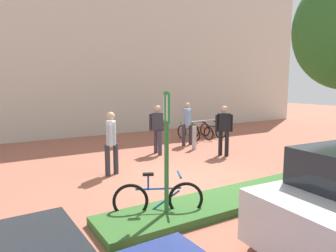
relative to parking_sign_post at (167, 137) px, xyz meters
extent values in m
plane|color=#9E5B47|center=(1.83, 1.68, -1.53)|extent=(60.00, 60.00, 0.00)
cube|color=beige|center=(1.83, 10.33, 3.47)|extent=(28.00, 1.20, 10.00)
cube|color=#336028|center=(2.20, 0.00, -1.45)|extent=(7.00, 1.10, 0.16)
cylinder|color=#2D7238|center=(0.00, 0.00, -0.36)|extent=(0.08, 0.08, 2.33)
cube|color=#198C33|center=(0.00, 0.00, 0.52)|extent=(0.13, 0.35, 0.52)
cube|color=white|center=(0.00, 0.00, 0.52)|extent=(0.12, 0.30, 0.44)
torus|color=black|center=(-0.52, 0.41, -1.20)|extent=(0.62, 0.34, 0.66)
torus|color=black|center=(0.40, -0.03, -1.20)|extent=(0.62, 0.34, 0.66)
cylinder|color=#194CA5|center=(-0.06, 0.19, -0.98)|extent=(0.77, 0.39, 0.04)
cylinder|color=#194CA5|center=(0.03, 0.15, -1.23)|extent=(0.56, 0.29, 0.44)
cylinder|color=#194CA5|center=(-0.23, 0.27, -0.86)|extent=(0.04, 0.04, 0.28)
cube|color=black|center=(-0.23, 0.27, -0.70)|extent=(0.21, 0.16, 0.05)
cylinder|color=#194CA5|center=(0.29, 0.02, -0.72)|extent=(0.22, 0.40, 0.04)
cylinder|color=#99999E|center=(4.66, 6.41, -1.13)|extent=(0.06, 0.06, 0.80)
cylinder|color=#99999E|center=(6.71, 6.45, -1.13)|extent=(0.06, 0.06, 0.80)
cylinder|color=#99999E|center=(5.69, 6.43, -0.73)|extent=(2.05, 0.11, 0.06)
torus|color=black|center=(5.04, 5.97, -1.23)|extent=(0.10, 0.61, 0.61)
torus|color=black|center=(4.97, 6.91, -1.23)|extent=(0.10, 0.61, 0.61)
cylinder|color=#1E7233|center=(5.00, 6.44, -1.02)|extent=(0.09, 0.77, 0.03)
cylinder|color=#1E7233|center=(5.00, 6.53, -1.26)|extent=(0.07, 0.56, 0.40)
cylinder|color=#1E7233|center=(5.02, 6.27, -0.91)|extent=(0.03, 0.03, 0.26)
cube|color=black|center=(5.02, 6.27, -0.77)|extent=(0.09, 0.19, 0.05)
cylinder|color=#1E7233|center=(4.98, 6.80, -0.78)|extent=(0.39, 0.06, 0.04)
torus|color=black|center=(5.73, 5.94, -1.23)|extent=(0.11, 0.61, 0.61)
torus|color=black|center=(5.64, 6.88, -1.23)|extent=(0.11, 0.61, 0.61)
cylinder|color=red|center=(5.69, 6.41, -1.02)|extent=(0.10, 0.77, 0.03)
cylinder|color=red|center=(5.68, 6.50, -1.26)|extent=(0.09, 0.56, 0.40)
cylinder|color=red|center=(5.70, 6.24, -0.91)|extent=(0.03, 0.03, 0.26)
cube|color=black|center=(5.70, 6.24, -0.77)|extent=(0.09, 0.19, 0.05)
cylinder|color=red|center=(5.65, 6.77, -0.78)|extent=(0.39, 0.07, 0.04)
torus|color=black|center=(6.45, 5.99, -1.23)|extent=(0.16, 0.61, 0.61)
torus|color=black|center=(6.29, 6.91, -1.23)|extent=(0.16, 0.61, 0.61)
cylinder|color=black|center=(6.37, 6.45, -1.02)|extent=(0.17, 0.76, 0.03)
cylinder|color=black|center=(6.35, 6.54, -1.26)|extent=(0.13, 0.55, 0.40)
cylinder|color=black|center=(6.40, 6.28, -0.91)|extent=(0.03, 0.03, 0.26)
cube|color=black|center=(6.40, 6.28, -0.77)|extent=(0.11, 0.19, 0.05)
cylinder|color=black|center=(6.31, 6.80, -0.78)|extent=(0.39, 0.10, 0.04)
cylinder|color=#ADADB2|center=(4.06, 4.71, -1.08)|extent=(0.16, 0.16, 0.90)
cylinder|color=black|center=(4.37, 3.27, -1.10)|extent=(0.14, 0.14, 0.85)
cylinder|color=black|center=(4.28, 3.49, -1.10)|extent=(0.14, 0.14, 0.85)
cube|color=black|center=(4.33, 3.38, -0.37)|extent=(0.46, 0.39, 0.62)
cylinder|color=black|center=(4.56, 3.27, -0.40)|extent=(0.09, 0.09, 0.59)
cylinder|color=black|center=(4.10, 3.50, -0.40)|extent=(0.09, 0.09, 0.59)
sphere|color=tan|center=(4.33, 3.38, 0.08)|extent=(0.22, 0.22, 0.22)
cylinder|color=#383342|center=(2.49, 4.58, -1.10)|extent=(0.14, 0.14, 0.85)
cylinder|color=#383342|center=(2.53, 4.95, -1.10)|extent=(0.14, 0.14, 0.85)
cube|color=#2D2D38|center=(2.51, 4.76, -0.37)|extent=(0.47, 0.43, 0.62)
cylinder|color=#2D2D38|center=(2.73, 4.62, -0.40)|extent=(0.09, 0.09, 0.59)
cylinder|color=#2D2D38|center=(2.30, 4.91, -0.40)|extent=(0.09, 0.09, 0.59)
sphere|color=tan|center=(2.51, 4.76, 0.08)|extent=(0.22, 0.22, 0.22)
cylinder|color=#2D2D38|center=(4.12, 5.52, -1.10)|extent=(0.14, 0.14, 0.85)
cylinder|color=#2D2D38|center=(4.49, 5.56, -1.10)|extent=(0.14, 0.14, 0.85)
cube|color=#8CB2E5|center=(4.31, 5.54, -0.37)|extent=(0.38, 0.46, 0.62)
cylinder|color=#8CB2E5|center=(4.20, 5.30, -0.40)|extent=(0.09, 0.09, 0.59)
cylinder|color=#8CB2E5|center=(4.41, 5.78, -0.40)|extent=(0.09, 0.09, 0.59)
sphere|color=tan|center=(4.31, 5.54, 0.08)|extent=(0.22, 0.22, 0.22)
cylinder|color=#2D2D38|center=(0.07, 3.17, -1.10)|extent=(0.14, 0.14, 0.85)
cylinder|color=#2D2D38|center=(0.33, 3.25, -1.10)|extent=(0.14, 0.14, 0.85)
cube|color=silver|center=(0.20, 3.21, -0.37)|extent=(0.38, 0.46, 0.62)
cylinder|color=silver|center=(0.10, 2.97, -0.40)|extent=(0.09, 0.09, 0.59)
cylinder|color=silver|center=(0.30, 3.45, -0.40)|extent=(0.09, 0.09, 0.59)
sphere|color=tan|center=(0.20, 3.21, 0.08)|extent=(0.22, 0.22, 0.22)
cylinder|color=black|center=(1.01, -1.52, -1.21)|extent=(0.65, 0.26, 0.64)
camera|label=1|loc=(-2.76, -4.58, 0.93)|focal=33.18mm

